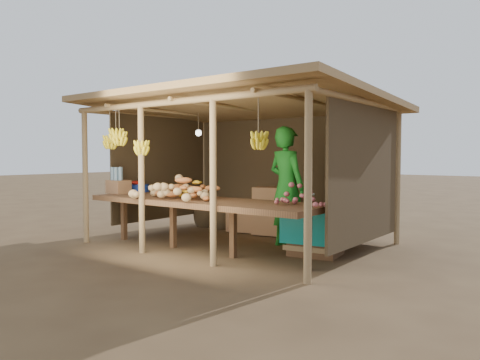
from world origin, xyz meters
The scene contains 13 objects.
ground centered at (0.00, 0.00, 0.00)m, with size 60.00×60.00×0.00m, color brown.
stall_structure centered at (-0.01, -0.09, 1.91)m, with size 4.70×3.50×2.43m.
counter centered at (0.00, -0.95, 0.74)m, with size 3.90×1.05×0.80m.
potato_heap centered at (-0.30, -1.25, 0.99)m, with size 1.15×0.69×0.37m, color tan, non-canonical shape.
sweet_potato_heap centered at (-0.26, -1.04, 0.98)m, with size 1.09×0.65×0.36m, color #B7642F, non-canonical shape.
onion_heap centered at (1.65, -0.91, 0.98)m, with size 0.71×0.42×0.35m, color #A55052, non-canonical shape.
banana_pile centered at (-0.20, -0.88, 0.97)m, with size 0.55×0.33×0.35m, color yellow, non-canonical shape.
tomato_basin centered at (-1.90, -0.53, 0.88)m, with size 0.38×0.38×0.20m.
bottle_box centered at (-1.90, -0.98, 0.97)m, with size 0.38×0.30×0.46m.
vendor centered at (0.76, 0.22, 0.96)m, with size 0.70×0.46×1.91m, color #19741D.
tarp_crate centered at (1.44, -0.07, 0.38)m, with size 0.86×0.77×0.92m.
carton_stack centered at (-0.24, 0.93, 0.38)m, with size 1.23×0.57×0.86m.
burlap_sacks centered at (-1.45, 1.03, 0.29)m, with size 0.95×0.50×0.67m.
Camera 1 is at (4.66, -6.13, 1.45)m, focal length 35.00 mm.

